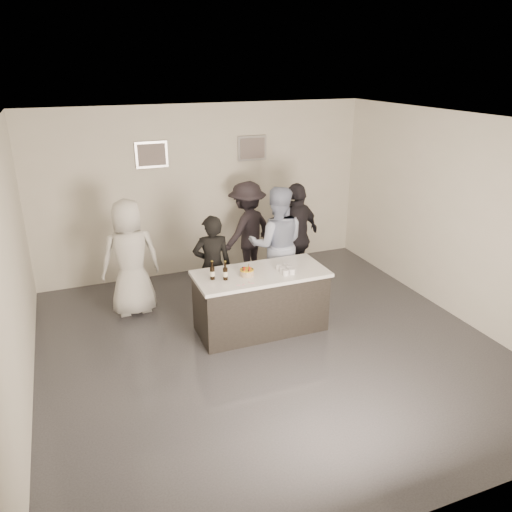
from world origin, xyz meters
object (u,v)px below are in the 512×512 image
(person_guest_back, at_px, (247,231))
(person_main_black, at_px, (212,266))
(person_main_blue, at_px, (277,245))
(person_guest_left, at_px, (130,258))
(person_guest_right, at_px, (297,237))
(beer_bottle_a, at_px, (212,270))
(cake, at_px, (247,273))
(bar_counter, at_px, (261,301))
(beer_bottle_b, at_px, (225,271))

(person_guest_back, bearing_deg, person_main_black, 20.89)
(person_main_blue, bearing_deg, person_guest_left, 9.54)
(person_guest_right, relative_size, person_guest_back, 1.05)
(beer_bottle_a, relative_size, person_guest_right, 0.14)
(cake, relative_size, person_guest_back, 0.11)
(bar_counter, height_order, person_guest_left, person_guest_left)
(person_main_black, relative_size, person_guest_right, 0.86)
(person_main_black, bearing_deg, person_guest_left, -16.58)
(bar_counter, xyz_separation_m, person_guest_left, (-1.62, 1.22, 0.45))
(person_main_black, xyz_separation_m, person_guest_left, (-1.13, 0.51, 0.11))
(beer_bottle_a, xyz_separation_m, beer_bottle_b, (0.16, -0.08, 0.00))
(beer_bottle_b, relative_size, person_main_blue, 0.14)
(beer_bottle_b, xyz_separation_m, person_main_blue, (1.16, 0.91, -0.09))
(beer_bottle_b, relative_size, person_guest_left, 0.14)
(person_guest_left, distance_m, person_guest_back, 2.20)
(bar_counter, relative_size, person_guest_back, 1.06)
(cake, distance_m, person_guest_back, 2.01)
(person_main_black, height_order, person_main_blue, person_main_blue)
(person_guest_left, height_order, person_guest_right, person_guest_right)
(cake, bearing_deg, person_guest_right, 41.06)
(beer_bottle_a, xyz_separation_m, person_guest_left, (-0.92, 1.21, -0.13))
(person_guest_left, xyz_separation_m, person_guest_right, (2.72, -0.11, 0.02))
(beer_bottle_b, xyz_separation_m, person_main_black, (0.05, 0.78, -0.24))
(person_guest_left, bearing_deg, person_guest_back, -165.62)
(bar_counter, distance_m, person_main_blue, 1.16)
(beer_bottle_b, bearing_deg, person_guest_back, 61.52)
(person_main_blue, height_order, person_guest_right, person_main_blue)
(bar_counter, height_order, beer_bottle_b, beer_bottle_b)
(cake, relative_size, beer_bottle_b, 0.75)
(person_main_blue, relative_size, person_guest_back, 1.07)
(beer_bottle_b, distance_m, person_main_black, 0.81)
(person_main_blue, bearing_deg, person_guest_right, -132.22)
(person_main_blue, distance_m, person_guest_right, 0.55)
(person_main_blue, bearing_deg, beer_bottle_b, 57.12)
(bar_counter, height_order, cake, cake)
(beer_bottle_a, bearing_deg, person_main_blue, 32.41)
(beer_bottle_b, relative_size, person_guest_right, 0.14)
(person_main_blue, bearing_deg, cake, 65.40)
(person_guest_right, bearing_deg, beer_bottle_a, 3.43)
(person_guest_left, bearing_deg, person_main_blue, 168.60)
(beer_bottle_a, xyz_separation_m, person_main_blue, (1.32, 0.84, -0.09))
(person_main_black, bearing_deg, person_main_blue, -165.32)
(person_main_blue, relative_size, person_guest_left, 1.04)
(beer_bottle_b, xyz_separation_m, person_guest_back, (1.03, 1.90, -0.15))
(cake, relative_size, person_guest_right, 0.11)
(bar_counter, bearing_deg, person_guest_back, 74.99)
(cake, relative_size, beer_bottle_a, 0.75)
(person_guest_right, bearing_deg, beer_bottle_b, 7.62)
(cake, xyz_separation_m, person_main_blue, (0.84, 0.89, 0.00))
(person_guest_right, bearing_deg, person_guest_left, -30.30)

